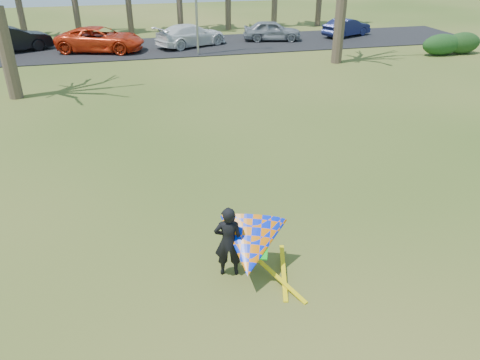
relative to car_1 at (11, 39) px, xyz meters
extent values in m
plane|color=#214B10|center=(9.94, -25.71, -0.89)|extent=(100.00, 100.00, 0.00)
cube|color=black|center=(9.94, -0.71, -0.86)|extent=(46.00, 7.00, 0.06)
cylinder|color=#483C2B|center=(1.94, -10.71, 1.21)|extent=(0.64, 0.64, 4.20)
cylinder|color=#443829|center=(19.94, -7.71, 1.11)|extent=(0.64, 0.64, 3.99)
ellipsoid|color=#153B15|center=(27.47, -7.37, -0.20)|extent=(2.73, 1.24, 1.36)
ellipsoid|color=#173714|center=(29.06, -7.34, -0.19)|extent=(2.51, 1.18, 1.40)
imported|color=black|center=(0.00, 0.00, 0.00)|extent=(5.28, 3.69, 1.65)
imported|color=red|center=(5.77, -1.23, -0.03)|extent=(6.24, 4.18, 1.59)
imported|color=white|center=(11.91, -0.91, -0.08)|extent=(5.57, 4.06, 1.50)
imported|color=gray|center=(18.03, -0.33, -0.11)|extent=(4.48, 2.54, 1.44)
imported|color=#1A214F|center=(24.13, -0.13, -0.15)|extent=(4.32, 2.96, 1.35)
imported|color=black|center=(9.09, -26.13, -0.01)|extent=(0.71, 0.53, 1.75)
cone|color=#0426EA|center=(9.54, -26.38, -0.04)|extent=(2.13, 2.39, 2.02)
cube|color=#0CBF19|center=(9.66, -26.46, -0.09)|extent=(0.62, 0.60, 0.24)
cube|color=yellow|center=(10.09, -26.73, -0.87)|extent=(0.85, 1.66, 0.28)
cube|color=yellow|center=(10.29, -26.53, -0.87)|extent=(0.56, 1.76, 0.22)
camera|label=1|loc=(7.32, -34.58, 6.04)|focal=35.00mm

